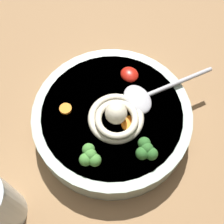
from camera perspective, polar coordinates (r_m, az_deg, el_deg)
The scene contains 9 objects.
table_slab at distance 54.74cm, azimuth -2.13°, elevation -5.73°, with size 138.41×138.41×3.06cm, color #936D47.
soup_bowl at distance 51.98cm, azimuth 0.00°, elevation -1.30°, with size 27.43×27.43×5.17cm.
noodle_pile at distance 47.85cm, azimuth 0.82°, elevation -1.04°, with size 10.26×10.06×4.12cm.
soup_spoon at distance 50.69cm, azimuth 6.35°, elevation 3.05°, with size 8.24×17.45×1.60cm.
chili_sauce_dollop at distance 53.04cm, azimuth 3.41°, elevation 7.30°, with size 3.39×3.05×1.52cm, color #B2190F.
broccoli_floret_beside_chili at distance 45.15cm, azimuth 6.65°, elevation -7.32°, with size 3.90×3.36×3.09cm.
broccoli_floret_front at distance 44.65cm, azimuth -4.32°, elevation -8.55°, with size 3.86×3.32×3.05cm.
carrot_slice_center at distance 48.60cm, azimuth 3.50°, elevation -2.30°, with size 2.96×2.96×0.44cm, color orange.
carrot_slice_far at distance 50.38cm, azimuth -9.00°, elevation 0.62°, with size 2.08×2.08×0.52cm, color orange.
Camera 1 is at (16.90, -12.53, 52.07)cm, focal length 47.05 mm.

